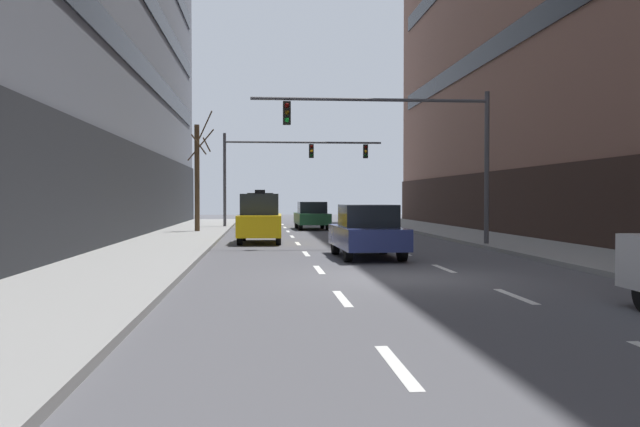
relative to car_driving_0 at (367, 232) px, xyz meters
The scene contains 26 objects.
ground_plane 5.39m from the car_driving_0, 91.50° to the right, with size 120.00×120.00×0.00m, color #515156.
sidewalk_left 8.73m from the car_driving_0, 142.27° to the right, with size 3.73×80.00×0.14m, color gray.
lane_stripe_l1_s2 13.47m from the car_driving_0, 97.55° to the right, with size 0.16×2.00×0.01m, color silver.
lane_stripe_l1_s3 8.55m from the car_driving_0, 101.98° to the right, with size 0.16×2.00×0.01m, color silver.
lane_stripe_l1_s4 3.85m from the car_driving_0, 117.98° to the right, with size 0.16×2.00×0.01m, color silver.
lane_stripe_l1_s5 2.56m from the car_driving_0, 136.52° to the left, with size 0.16×2.00×0.01m, color silver.
lane_stripe_l1_s6 6.95m from the car_driving_0, 104.82° to the left, with size 0.16×2.00×0.01m, color silver.
lane_stripe_l1_s7 11.83m from the car_driving_0, 98.60° to the left, with size 0.16×2.00×0.01m, color silver.
lane_stripe_l1_s8 16.79m from the car_driving_0, 96.05° to the left, with size 0.16×2.00×0.01m, color silver.
lane_stripe_l1_s9 21.76m from the car_driving_0, 94.66° to the left, with size 0.16×2.00×0.01m, color silver.
lane_stripe_l1_s10 26.75m from the car_driving_0, 93.79° to the left, with size 0.16×2.00×0.01m, color silver.
lane_stripe_l2_s3 8.49m from the car_driving_0, 79.87° to the right, with size 0.16×2.00×0.01m, color silver.
lane_stripe_l2_s4 3.73m from the car_driving_0, 65.90° to the right, with size 0.16×2.00×0.01m, color silver.
lane_stripe_l2_s5 2.38m from the car_driving_0, 48.40° to the left, with size 0.16×2.00×0.01m, color silver.
lane_stripe_l2_s6 6.89m from the car_driving_0, 77.44° to the left, with size 0.16×2.00×0.01m, color silver.
lane_stripe_l2_s7 11.80m from the car_driving_0, 82.74° to the left, with size 0.16×2.00×0.01m, color silver.
lane_stripe_l2_s8 16.76m from the car_driving_0, 84.90° to the left, with size 0.16×2.00×0.01m, color silver.
lane_stripe_l2_s9 21.74m from the car_driving_0, 86.07° to the left, with size 0.16×2.00×0.01m, color silver.
lane_stripe_l2_s10 26.73m from the car_driving_0, 86.81° to the left, with size 0.16×2.00×0.01m, color silver.
car_driving_0 is the anchor object (origin of this frame).
taxi_driving_1 23.58m from the car_driving_0, 97.91° to the left, with size 2.05×4.53×2.34m.
car_driving_2 19.06m from the car_driving_0, 90.82° to the left, with size 1.92×4.36×1.62m.
taxi_driving_3 7.94m from the car_driving_0, 114.42° to the left, with size 1.84×4.18×2.17m.
traffic_signal_0 5.76m from the car_driving_0, 60.64° to the left, with size 8.85×0.35×5.65m.
traffic_signal_1 21.01m from the car_driving_0, 95.18° to the left, with size 9.61×0.35×5.60m.
street_tree_0 16.23m from the car_driving_0, 113.81° to the left, with size 1.43×1.52×6.18m.
Camera 1 is at (-3.10, -15.27, 1.84)m, focal length 38.17 mm.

